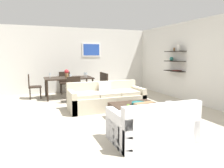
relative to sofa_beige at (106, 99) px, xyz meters
name	(u,v)px	position (x,y,z in m)	size (l,w,h in m)	color
ground_plane	(108,112)	(-0.05, -0.34, -0.29)	(18.00, 18.00, 0.00)	#BCB29E
back_wall_unit	(87,60)	(0.25, 3.19, 1.06)	(8.40, 0.09, 2.70)	silver
right_wall_shelf_unit	(184,61)	(2.97, 0.27, 1.06)	(0.34, 8.20, 2.70)	silver
sofa_beige	(106,99)	(0.00, 0.00, 0.00)	(2.18, 0.90, 0.78)	beige
loveseat_white	(152,125)	(0.03, -2.49, 0.00)	(1.49, 0.90, 0.78)	white
coffee_table	(137,112)	(0.34, -1.28, -0.10)	(1.15, 1.03, 0.38)	#38281E
decorative_bowl	(139,104)	(0.36, -1.35, 0.13)	(0.35, 0.35, 0.08)	#19666B
candle_jar	(150,104)	(0.61, -1.43, 0.13)	(0.09, 0.09, 0.09)	silver
apple_on_coffee_table	(128,106)	(0.05, -1.42, 0.13)	(0.08, 0.08, 0.08)	#669E2D
dining_table	(69,79)	(-0.75, 2.07, 0.39)	(1.71, 1.02, 0.75)	black
dining_chair_left_far	(32,85)	(-2.01, 2.30, 0.21)	(0.44, 0.44, 0.88)	black
dining_chair_foot	(73,88)	(-0.75, 1.16, 0.21)	(0.44, 0.44, 0.88)	black
dining_chair_right_near	(103,83)	(0.52, 1.85, 0.21)	(0.44, 0.44, 0.88)	black
dining_chair_right_far	(99,82)	(0.52, 2.30, 0.21)	(0.44, 0.44, 0.88)	black
dining_chair_head	(65,81)	(-0.75, 2.99, 0.21)	(0.44, 0.44, 0.88)	black
wine_glass_right_far	(85,74)	(-0.10, 2.20, 0.57)	(0.06, 0.06, 0.16)	silver
wine_glass_right_near	(86,74)	(-0.10, 1.95, 0.58)	(0.07, 0.07, 0.17)	silver
wine_glass_head	(67,74)	(-0.75, 2.52, 0.56)	(0.07, 0.07, 0.15)	silver
wine_glass_foot	(71,75)	(-0.75, 1.63, 0.57)	(0.08, 0.08, 0.16)	silver
wine_glass_left_far	(50,74)	(-1.39, 2.20, 0.58)	(0.06, 0.06, 0.18)	silver
centerpiece_vase	(67,73)	(-0.81, 2.06, 0.63)	(0.16, 0.16, 0.30)	olive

